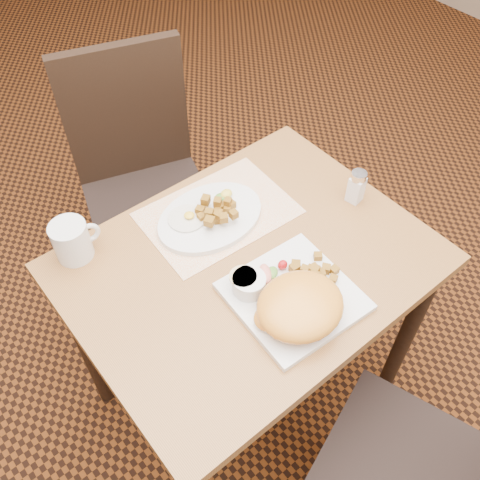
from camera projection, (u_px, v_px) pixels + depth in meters
The scene contains 15 objects.
ground at pixel (247, 389), 1.93m from camera, with size 8.00×8.00×0.00m, color black.
table at pixel (249, 286), 1.44m from camera, with size 0.90×0.70×0.75m.
chair_far at pixel (142, 173), 1.88m from camera, with size 0.53×0.54×0.97m.
placemat at pixel (218, 213), 1.47m from camera, with size 0.40×0.28×0.00m, color white.
plate_square at pixel (293, 296), 1.28m from camera, with size 0.28×0.28×0.02m, color silver.
plate_oval at pixel (210, 217), 1.44m from camera, with size 0.30×0.23×0.02m, color silver, non-canonical shape.
hollandaise_mound at pixel (299, 307), 1.21m from camera, with size 0.21×0.19×0.08m.
ramekin at pixel (248, 283), 1.27m from camera, with size 0.08×0.09×0.04m.
garnish_sq at pixel (271, 271), 1.31m from camera, with size 0.09×0.07×0.03m.
fried_egg at pixel (187, 218), 1.43m from camera, with size 0.10×0.10×0.02m.
garnish_ov at pixel (225, 195), 1.48m from camera, with size 0.06×0.05×0.02m.
salt_shaker at pixel (357, 186), 1.46m from camera, with size 0.05×0.05×0.10m.
coffee_mug at pixel (72, 240), 1.33m from camera, with size 0.12×0.09×0.11m.
home_fries_sq at pixel (313, 273), 1.30m from camera, with size 0.12×0.11×0.04m.
home_fries_ov at pixel (217, 211), 1.42m from camera, with size 0.12×0.11×0.04m.
Camera 1 is at (-0.55, -0.64, 1.82)m, focal length 40.00 mm.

